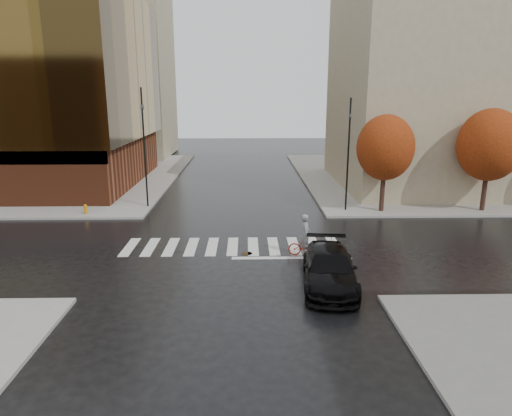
% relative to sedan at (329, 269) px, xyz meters
% --- Properties ---
extents(ground, '(120.00, 120.00, 0.00)m').
position_rel_sedan_xyz_m(ground, '(-4.27, 4.70, -0.78)').
color(ground, black).
rests_on(ground, ground).
extents(sidewalk_nw, '(30.00, 30.00, 0.15)m').
position_rel_sedan_xyz_m(sidewalk_nw, '(-25.27, 25.70, -0.71)').
color(sidewalk_nw, gray).
rests_on(sidewalk_nw, ground).
extents(sidewalk_ne, '(30.00, 30.00, 0.15)m').
position_rel_sedan_xyz_m(sidewalk_ne, '(16.73, 25.70, -0.71)').
color(sidewalk_ne, gray).
rests_on(sidewalk_ne, ground).
extents(crosswalk, '(12.00, 3.00, 0.01)m').
position_rel_sedan_xyz_m(crosswalk, '(-4.27, 5.20, -0.78)').
color(crosswalk, silver).
rests_on(crosswalk, ground).
extents(building_ne_tan, '(16.00, 16.00, 18.00)m').
position_rel_sedan_xyz_m(building_ne_tan, '(12.73, 21.70, 8.37)').
color(building_ne_tan, gray).
rests_on(building_ne_tan, sidewalk_ne).
extents(building_nw_far, '(14.00, 12.00, 20.00)m').
position_rel_sedan_xyz_m(building_nw_far, '(-20.27, 41.70, 9.37)').
color(building_nw_far, gray).
rests_on(building_nw_far, sidewalk_nw).
extents(tree_ne_a, '(3.80, 3.80, 6.50)m').
position_rel_sedan_xyz_m(tree_ne_a, '(5.73, 12.10, 3.68)').
color(tree_ne_a, black).
rests_on(tree_ne_a, sidewalk_ne).
extents(tree_ne_b, '(4.20, 4.20, 6.89)m').
position_rel_sedan_xyz_m(tree_ne_b, '(12.73, 12.10, 3.84)').
color(tree_ne_b, black).
rests_on(tree_ne_b, sidewalk_ne).
extents(sedan, '(2.73, 5.58, 1.56)m').
position_rel_sedan_xyz_m(sedan, '(0.00, 0.00, 0.00)').
color(sedan, black).
rests_on(sedan, ground).
extents(cyclist, '(1.99, 0.94, 2.17)m').
position_rel_sedan_xyz_m(cyclist, '(-0.50, 3.70, -0.04)').
color(cyclist, '#9B200E').
rests_on(cyclist, ground).
extents(traffic_light_nw, '(0.22, 0.19, 8.22)m').
position_rel_sedan_xyz_m(traffic_light_nw, '(-10.57, 13.70, 4.17)').
color(traffic_light_nw, black).
rests_on(traffic_light_nw, sidewalk_nw).
extents(traffic_light_ne, '(0.16, 0.19, 7.55)m').
position_rel_sedan_xyz_m(traffic_light_ne, '(3.33, 12.36, 3.70)').
color(traffic_light_ne, black).
rests_on(traffic_light_ne, sidewalk_ne).
extents(fire_hydrant, '(0.23, 0.23, 0.65)m').
position_rel_sedan_xyz_m(fire_hydrant, '(-14.27, 11.64, -0.27)').
color(fire_hydrant, '#BC790B').
rests_on(fire_hydrant, sidewalk_nw).
extents(manhole, '(0.73, 0.73, 0.01)m').
position_rel_sedan_xyz_m(manhole, '(-3.51, 4.06, -0.77)').
color(manhole, '#3F2B16').
rests_on(manhole, ground).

